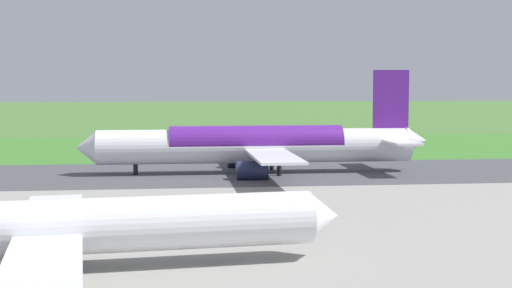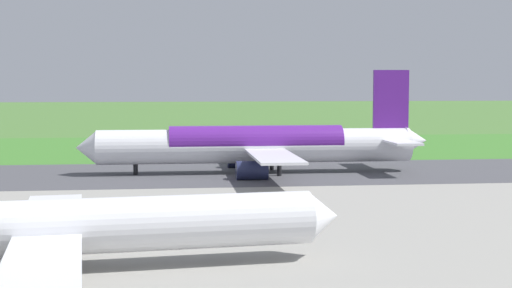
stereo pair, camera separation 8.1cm
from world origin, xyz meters
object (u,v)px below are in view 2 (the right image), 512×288
traffic_cone_orange (188,151)px  airliner_parked_mid (56,226)px  airliner_main (258,145)px  no_stopping_sign (214,143)px

traffic_cone_orange → airliner_parked_mid: bearing=82.4°
airliner_main → no_stopping_sign: bearing=-84.0°
airliner_parked_mid → no_stopping_sign: bearing=-100.3°
airliner_main → airliner_parked_mid: 62.16m
airliner_main → airliner_parked_mid: size_ratio=1.25×
airliner_main → traffic_cone_orange: size_ratio=98.11×
airliner_main → no_stopping_sign: (4.21, -40.19, -2.99)m
airliner_main → traffic_cone_orange: airliner_main is taller
no_stopping_sign → traffic_cone_orange: (5.50, 4.96, -1.08)m
airliner_main → no_stopping_sign: airliner_main is taller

